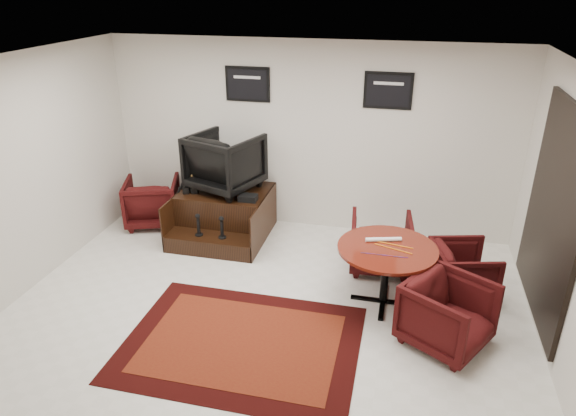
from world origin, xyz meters
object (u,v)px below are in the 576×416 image
(shine_podium, at_px, (225,215))
(table_chair_corner, at_px, (448,311))
(table_chair_back, at_px, (381,240))
(meeting_table, at_px, (387,254))
(shine_chair, at_px, (225,159))
(armchair_side, at_px, (152,199))
(table_chair_window, at_px, (463,268))

(shine_podium, height_order, table_chair_corner, table_chair_corner)
(table_chair_back, height_order, table_chair_corner, table_chair_corner)
(meeting_table, relative_size, table_chair_corner, 1.41)
(meeting_table, distance_m, table_chair_back, 0.87)
(shine_chair, xyz_separation_m, meeting_table, (2.45, -1.42, -0.48))
(armchair_side, distance_m, meeting_table, 3.91)
(shine_chair, bearing_deg, table_chair_window, -177.26)
(meeting_table, bearing_deg, table_chair_window, 24.04)
(armchair_side, bearing_deg, shine_chair, 163.44)
(shine_podium, bearing_deg, shine_chair, 90.00)
(table_chair_back, bearing_deg, table_chair_corner, 113.46)
(table_chair_back, distance_m, table_chair_window, 1.10)
(armchair_side, relative_size, table_chair_corner, 1.00)
(meeting_table, xyz_separation_m, table_chair_back, (-0.11, 0.82, -0.26))
(meeting_table, xyz_separation_m, table_chair_window, (0.91, 0.40, -0.30))
(shine_chair, xyz_separation_m, table_chair_window, (3.35, -1.01, -0.78))
(shine_chair, height_order, meeting_table, shine_chair)
(shine_chair, height_order, table_chair_window, shine_chair)
(table_chair_back, bearing_deg, shine_chair, -19.80)
(shine_podium, bearing_deg, table_chair_window, -14.60)
(shine_podium, xyz_separation_m, table_chair_window, (3.35, -0.87, 0.05))
(armchair_side, bearing_deg, meeting_table, 140.38)
(table_chair_window, bearing_deg, armchair_side, 63.51)
(shine_podium, relative_size, shine_chair, 1.45)
(shine_chair, distance_m, table_chair_window, 3.59)
(shine_podium, relative_size, table_chair_corner, 1.67)
(meeting_table, xyz_separation_m, table_chair_corner, (0.68, -0.61, -0.25))
(meeting_table, bearing_deg, table_chair_corner, -41.89)
(armchair_side, height_order, table_chair_corner, same)
(shine_podium, bearing_deg, meeting_table, -27.55)
(meeting_table, height_order, table_chair_window, meeting_table)
(meeting_table, bearing_deg, shine_podium, 152.45)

